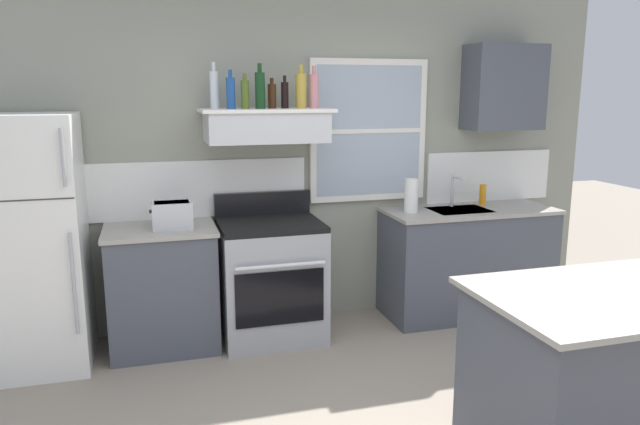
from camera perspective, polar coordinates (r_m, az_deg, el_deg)
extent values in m
cube|color=gray|center=(4.83, -2.85, 5.31)|extent=(5.40, 0.06, 2.70)
cube|color=white|center=(4.69, -16.52, 1.94)|extent=(2.50, 0.02, 0.44)
cube|color=white|center=(5.51, 15.83, 3.37)|extent=(1.20, 0.02, 0.44)
cube|color=white|center=(4.95, 4.67, 7.77)|extent=(1.00, 0.04, 1.15)
cube|color=#9EADBC|center=(4.94, 4.73, 7.76)|extent=(0.90, 0.01, 1.05)
cube|color=white|center=(4.93, 4.75, 7.75)|extent=(0.90, 0.02, 0.04)
cube|color=white|center=(4.47, -25.98, -2.70)|extent=(0.70, 0.68, 1.73)
cube|color=#333333|center=(4.07, -27.20, 1.00)|extent=(0.69, 0.00, 0.01)
cylinder|color=#A5A8AD|center=(4.12, -22.45, -6.34)|extent=(0.02, 0.02, 0.67)
cylinder|color=#A5A8AD|center=(3.96, -23.34, 4.81)|extent=(0.02, 0.02, 0.36)
cube|color=#474C56|center=(4.57, -14.76, -7.13)|extent=(0.76, 0.60, 0.88)
cube|color=#9E998E|center=(4.45, -15.06, -1.57)|extent=(0.79, 0.63, 0.03)
cube|color=silver|center=(4.38, -13.92, -0.24)|extent=(0.28, 0.20, 0.19)
cube|color=black|center=(4.36, -13.98, 0.91)|extent=(0.24, 0.16, 0.01)
cube|color=black|center=(4.37, -15.84, 0.10)|extent=(0.02, 0.03, 0.02)
cube|color=#9EA0A5|center=(4.61, -4.70, -6.66)|extent=(0.76, 0.64, 0.87)
cube|color=black|center=(4.49, -4.80, -1.14)|extent=(0.76, 0.64, 0.04)
cube|color=black|center=(4.75, -5.52, 0.90)|extent=(0.76, 0.06, 0.18)
cube|color=black|center=(4.32, -3.83, -8.16)|extent=(0.65, 0.01, 0.40)
cylinder|color=silver|center=(4.21, -3.77, -5.11)|extent=(0.65, 0.03, 0.03)
cube|color=silver|center=(4.49, -5.21, 8.13)|extent=(0.88, 0.48, 0.22)
cube|color=#262628|center=(4.27, -4.61, 6.90)|extent=(0.75, 0.02, 0.04)
cube|color=white|center=(4.48, -5.24, 9.70)|extent=(0.96, 0.52, 0.02)
cylinder|color=silver|center=(4.48, -10.05, 11.42)|extent=(0.06, 0.06, 0.26)
cylinder|color=silver|center=(4.48, -10.13, 13.53)|extent=(0.03, 0.03, 0.07)
cylinder|color=#1E478C|center=(4.40, -8.52, 11.18)|extent=(0.07, 0.07, 0.22)
cylinder|color=#1E478C|center=(4.40, -8.58, 12.97)|extent=(0.03, 0.03, 0.06)
cylinder|color=#4C601E|center=(4.41, -7.17, 11.09)|extent=(0.06, 0.06, 0.20)
cylinder|color=#4C601E|center=(4.41, -7.21, 12.72)|extent=(0.03, 0.03, 0.05)
cylinder|color=#143819|center=(4.41, -5.74, 11.49)|extent=(0.07, 0.07, 0.26)
cylinder|color=#143819|center=(4.42, -5.79, 13.58)|extent=(0.03, 0.03, 0.06)
cylinder|color=#381E0F|center=(4.49, -4.60, 11.00)|extent=(0.06, 0.06, 0.18)
cylinder|color=#381E0F|center=(4.49, -4.63, 12.41)|extent=(0.03, 0.03, 0.04)
cylinder|color=black|center=(4.51, -3.38, 11.11)|extent=(0.06, 0.06, 0.19)
cylinder|color=black|center=(4.51, -3.40, 12.62)|extent=(0.02, 0.02, 0.05)
cylinder|color=#B29333|center=(4.50, -1.83, 11.51)|extent=(0.08, 0.08, 0.25)
cylinder|color=#B29333|center=(4.50, -1.84, 13.51)|extent=(0.03, 0.03, 0.06)
cylinder|color=#C67F84|center=(4.53, -0.57, 11.49)|extent=(0.07, 0.07, 0.25)
cylinder|color=#C67F84|center=(4.53, -0.57, 13.45)|extent=(0.03, 0.03, 0.06)
cube|color=#474C56|center=(5.24, 13.81, -4.68)|extent=(1.40, 0.60, 0.88)
cube|color=#9E998E|center=(5.13, 14.05, 0.21)|extent=(1.43, 0.63, 0.03)
cube|color=#B7BABC|center=(5.06, 13.19, 0.20)|extent=(0.48, 0.36, 0.01)
cylinder|color=silver|center=(5.16, 12.51, 2.09)|extent=(0.03, 0.03, 0.28)
cylinder|color=silver|center=(5.07, 13.00, 3.28)|extent=(0.02, 0.16, 0.02)
cylinder|color=white|center=(4.86, 8.71, 1.60)|extent=(0.11, 0.11, 0.27)
cylinder|color=orange|center=(5.29, 15.26, 1.63)|extent=(0.06, 0.06, 0.18)
cube|color=#474C56|center=(3.47, 26.11, -14.14)|extent=(1.32, 0.82, 0.88)
cube|color=#9E998E|center=(3.31, 26.81, -6.98)|extent=(1.40, 0.90, 0.03)
cube|color=#474C56|center=(5.34, 17.14, 11.34)|extent=(0.64, 0.32, 0.70)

